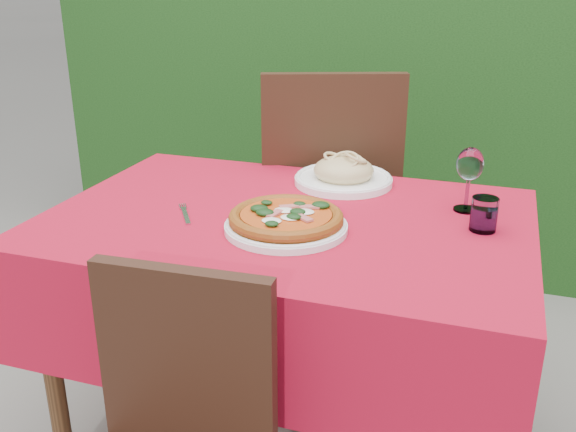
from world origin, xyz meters
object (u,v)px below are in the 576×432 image
(chair_far, at_px, (328,193))
(water_glass, at_px, (484,216))
(fork, at_px, (186,216))
(pizza_plate, at_px, (286,220))
(pasta_plate, at_px, (344,174))
(wine_glass, at_px, (470,167))

(chair_far, distance_m, water_glass, 0.81)
(water_glass, bearing_deg, fork, -168.68)
(chair_far, bearing_deg, water_glass, 114.24)
(water_glass, distance_m, fork, 0.76)
(pizza_plate, bearing_deg, pasta_plate, 83.40)
(chair_far, relative_size, wine_glass, 5.95)
(water_glass, height_order, wine_glass, wine_glass)
(chair_far, xyz_separation_m, pasta_plate, (0.13, -0.31, 0.18))
(pizza_plate, xyz_separation_m, fork, (-0.28, 0.00, -0.02))
(water_glass, relative_size, wine_glass, 0.49)
(pasta_plate, bearing_deg, fork, -129.35)
(fork, bearing_deg, pasta_plate, 17.36)
(wine_glass, bearing_deg, pasta_plate, 162.19)
(pasta_plate, distance_m, water_glass, 0.49)
(chair_far, bearing_deg, fork, 54.42)
(pizza_plate, relative_size, fork, 1.83)
(fork, bearing_deg, water_glass, -21.98)
(wine_glass, relative_size, fork, 1.05)
(pasta_plate, bearing_deg, water_glass, -30.88)
(pizza_plate, bearing_deg, wine_glass, 34.59)
(pasta_plate, bearing_deg, wine_glass, -17.81)
(pasta_plate, height_order, wine_glass, wine_glass)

